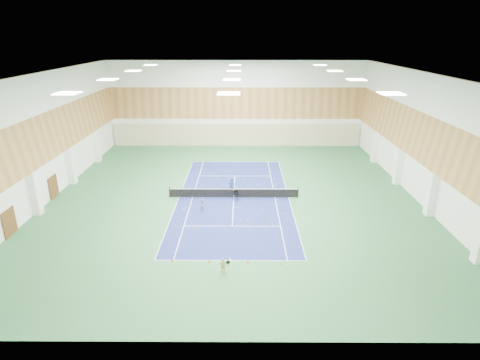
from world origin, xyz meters
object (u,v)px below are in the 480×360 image
tennis_net (234,192)px  child_apron (223,266)px  coach (232,186)px  child_court (203,205)px  ball_cart (236,196)px

tennis_net → child_apron: child_apron is taller
coach → child_court: bearing=42.9°
coach → ball_cart: bearing=88.5°
coach → ball_cart: 1.75m
child_court → ball_cart: bearing=23.7°
tennis_net → child_apron: (-0.46, -13.49, 0.02)m
tennis_net → child_apron: size_ratio=11.18×
child_apron → ball_cart: bearing=81.7°
child_court → tennis_net: bearing=32.0°
child_apron → ball_cart: 12.87m
tennis_net → child_apron: 13.49m
child_court → child_apron: bearing=-94.7°
coach → tennis_net: bearing=86.7°
tennis_net → child_court: bearing=-130.6°
coach → child_apron: coach is taller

